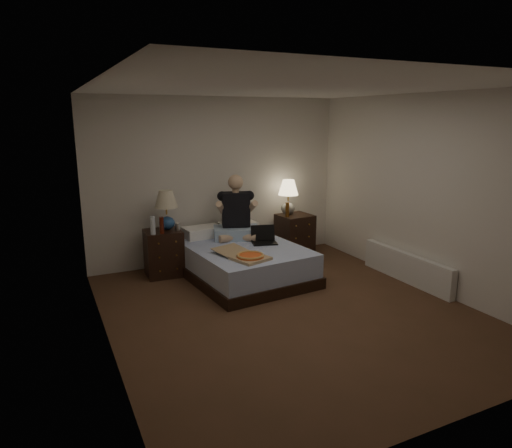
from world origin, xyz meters
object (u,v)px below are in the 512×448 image
beer_bottle_right (287,210)px  radiator (406,267)px  pizza_box (250,256)px  nightstand_left (164,253)px  bed (242,261)px  beer_bottle_left (162,225)px  nightstand_right (295,235)px  water_bottle (153,225)px  lamp_left (166,210)px  soda_can (178,227)px  laptop (264,235)px  lamp_right (288,197)px  person (236,207)px

beer_bottle_right → radiator: (0.94, -1.65, -0.58)m
pizza_box → nightstand_left: bearing=106.6°
pizza_box → radiator: pizza_box is taller
bed → radiator: 2.25m
radiator → beer_bottle_left: bearing=152.7°
beer_bottle_left → radiator: size_ratio=0.14×
nightstand_right → water_bottle: (-2.33, -0.20, 0.44)m
beer_bottle_left → bed: bearing=-22.0°
nightstand_right → beer_bottle_left: bearing=179.9°
lamp_left → soda_can: 0.28m
laptop → radiator: size_ratio=0.21×
laptop → pizza_box: 0.76m
water_bottle → laptop: water_bottle is taller
lamp_left → bed: bearing=-33.7°
nightstand_left → water_bottle: bearing=-135.4°
beer_bottle_left → lamp_left: bearing=56.5°
beer_bottle_right → lamp_right: bearing=57.2°
beer_bottle_right → radiator: 1.99m
laptop → radiator: laptop is taller
lamp_left → soda_can: (0.12, -0.10, -0.23)m
nightstand_left → person: (1.05, -0.16, 0.60)m
person → pizza_box: person is taller
bed → person: 0.81m
beer_bottle_right → lamp_left: bearing=178.2°
person → nightstand_left: bearing=-170.5°
laptop → person: bearing=131.8°
lamp_left → person: (0.98, -0.19, -0.00)m
beer_bottle_right → beer_bottle_left: bearing=-176.5°
soda_can → beer_bottle_right: size_ratio=0.43×
bed → nightstand_right: (1.20, 0.61, 0.10)m
nightstand_left → water_bottle: 0.50m
beer_bottle_left → pizza_box: (0.84, -1.04, -0.26)m
lamp_right → radiator: 2.13m
lamp_left → beer_bottle_right: size_ratio=2.43×
nightstand_right → water_bottle: bearing=179.5°
water_bottle → laptop: size_ratio=0.74×
water_bottle → radiator: 3.49m
lamp_right → soda_can: lamp_right is taller
beer_bottle_right → pizza_box: beer_bottle_right is taller
person → laptop: bearing=-44.8°
lamp_left → laptop: bearing=-28.1°
bed → beer_bottle_left: beer_bottle_left is taller
bed → soda_can: (-0.77, 0.49, 0.47)m
bed → beer_bottle_left: bearing=152.7°
radiator → beer_bottle_right: bearing=119.6°
beer_bottle_left → water_bottle: bearing=177.5°
soda_can → pizza_box: bearing=-61.9°
bed → lamp_right: bearing=26.6°
lamp_right → beer_bottle_right: bearing=-122.8°
nightstand_left → radiator: nightstand_left is taller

